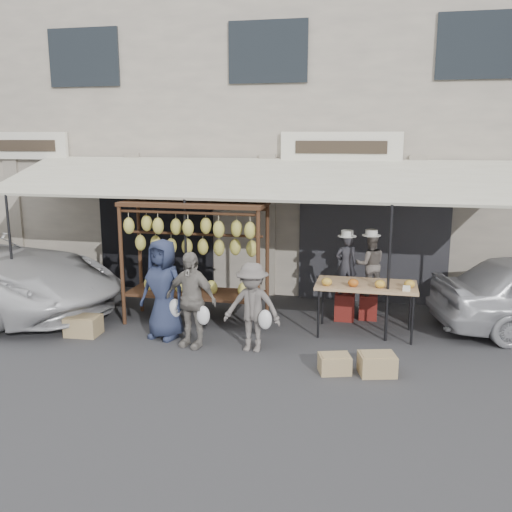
{
  "coord_description": "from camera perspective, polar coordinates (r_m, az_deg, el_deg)",
  "views": [
    {
      "loc": [
        2.32,
        -8.19,
        3.41
      ],
      "look_at": [
        0.21,
        1.4,
        1.3
      ],
      "focal_mm": 40.0,
      "sensor_mm": 36.0,
      "label": 1
    }
  ],
  "objects": [
    {
      "name": "banana_rack",
      "position": [
        10.24,
        -6.24,
        1.7
      ],
      "size": [
        2.6,
        0.9,
        2.24
      ],
      "color": "#432817",
      "rests_on": "ground_plane"
    },
    {
      "name": "vendor_right",
      "position": [
        10.74,
        11.34,
        -0.84
      ],
      "size": [
        0.65,
        0.55,
        1.16
      ],
      "primitive_type": "imported",
      "rotation": [
        0.0,
        0.0,
        3.37
      ],
      "color": "#635B56",
      "rests_on": "stool_right"
    },
    {
      "name": "stool_left",
      "position": [
        10.81,
        8.85,
        -5.02
      ],
      "size": [
        0.41,
        0.41,
        0.5
      ],
      "primitive_type": "cube",
      "rotation": [
        0.0,
        0.0,
        -0.15
      ],
      "color": "maroon",
      "rests_on": "ground_plane"
    },
    {
      "name": "crate_near_a",
      "position": [
        8.51,
        7.86,
        -10.63
      ],
      "size": [
        0.52,
        0.45,
        0.27
      ],
      "primitive_type": "cube",
      "rotation": [
        0.0,
        0.0,
        0.29
      ],
      "color": "tan",
      "rests_on": "ground_plane"
    },
    {
      "name": "shophouse",
      "position": [
        14.87,
        3.5,
        13.02
      ],
      "size": [
        24.0,
        6.15,
        7.3
      ],
      "color": "#B3A794",
      "rests_on": "ground_plane"
    },
    {
      "name": "ground_plane",
      "position": [
        9.17,
        -3.23,
        -9.72
      ],
      "size": [
        90.0,
        90.0,
        0.0
      ],
      "primitive_type": "plane",
      "color": "#2D2D30"
    },
    {
      "name": "stool_right",
      "position": [
        10.94,
        11.16,
        -4.98
      ],
      "size": [
        0.41,
        0.41,
        0.47
      ],
      "primitive_type": "cube",
      "rotation": [
        0.0,
        0.0,
        0.27
      ],
      "color": "maroon",
      "rests_on": "ground_plane"
    },
    {
      "name": "customer_mid",
      "position": [
        9.29,
        -6.54,
        -4.34
      ],
      "size": [
        0.99,
        0.6,
        1.58
      ],
      "primitive_type": "imported",
      "rotation": [
        0.0,
        0.0,
        -0.24
      ],
      "color": "gray",
      "rests_on": "ground_plane"
    },
    {
      "name": "awning",
      "position": [
        10.75,
        -0.06,
        7.66
      ],
      "size": [
        10.0,
        2.35,
        2.92
      ],
      "color": "beige",
      "rests_on": "ground_plane"
    },
    {
      "name": "customer_left",
      "position": [
        9.72,
        -9.26,
        -3.28
      ],
      "size": [
        0.95,
        0.74,
        1.71
      ],
      "primitive_type": "imported",
      "rotation": [
        0.0,
        0.0,
        -0.27
      ],
      "color": "#242C47",
      "rests_on": "ground_plane"
    },
    {
      "name": "customer_right",
      "position": [
        9.05,
        -0.39,
        -5.15
      ],
      "size": [
        0.96,
        0.59,
        1.44
      ],
      "primitive_type": "imported",
      "rotation": [
        0.0,
        0.0,
        -0.06
      ],
      "color": "#645D59",
      "rests_on": "ground_plane"
    },
    {
      "name": "crate_far",
      "position": [
        10.35,
        -16.87,
        -6.68
      ],
      "size": [
        0.58,
        0.45,
        0.33
      ],
      "primitive_type": "cube",
      "rotation": [
        0.0,
        0.0,
        0.04
      ],
      "color": "tan",
      "rests_on": "ground_plane"
    },
    {
      "name": "crate_near_b",
      "position": [
        8.55,
        12.01,
        -10.54
      ],
      "size": [
        0.59,
        0.51,
        0.31
      ],
      "primitive_type": "cube",
      "rotation": [
        0.0,
        0.0,
        0.26
      ],
      "color": "tan",
      "rests_on": "ground_plane"
    },
    {
      "name": "vendor_left",
      "position": [
        10.6,
        9.0,
        -0.84
      ],
      "size": [
        0.47,
        0.37,
        1.12
      ],
      "primitive_type": "imported",
      "rotation": [
        0.0,
        0.0,
        3.42
      ],
      "color": "#2A2A2F",
      "rests_on": "stool_left"
    },
    {
      "name": "produce_table",
      "position": [
        9.9,
        10.98,
        -3.0
      ],
      "size": [
        1.7,
        0.9,
        1.04
      ],
      "color": "tan",
      "rests_on": "ground_plane"
    }
  ]
}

